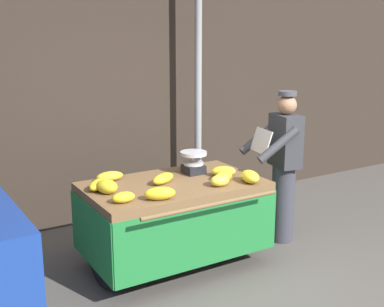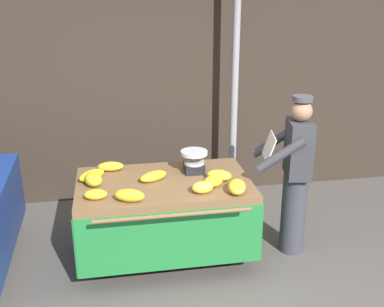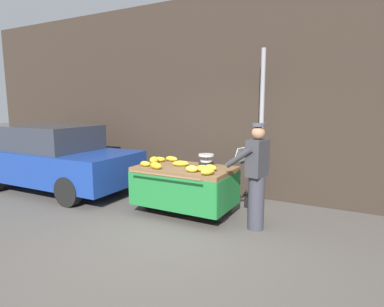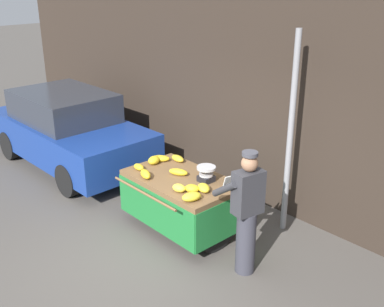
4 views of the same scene
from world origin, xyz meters
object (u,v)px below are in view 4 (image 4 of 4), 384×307
at_px(banana_bunch_1, 178,172).
at_px(banana_bunch_4, 139,167).
at_px(weighing_scale, 206,174).
at_px(banana_bunch_3, 179,188).
at_px(banana_bunch_5, 192,197).
at_px(banana_bunch_0, 204,188).
at_px(banana_bunch_7, 178,158).
at_px(street_pole, 290,136).
at_px(vendor_person, 246,213).
at_px(banana_bunch_6, 160,158).
at_px(banana_cart, 182,192).
at_px(parked_car, 69,130).
at_px(banana_bunch_9, 192,188).
at_px(banana_bunch_2, 145,174).
at_px(banana_bunch_8, 154,160).

relative_size(banana_bunch_1, banana_bunch_4, 1.43).
height_order(weighing_scale, banana_bunch_3, weighing_scale).
bearing_deg(banana_bunch_5, banana_bunch_3, 170.17).
height_order(banana_bunch_0, banana_bunch_7, banana_bunch_0).
distance_m(street_pole, banana_bunch_7, 1.85).
bearing_deg(vendor_person, banana_bunch_6, 173.29).
xyz_separation_m(banana_cart, parked_car, (-3.50, 0.02, 0.10)).
distance_m(banana_cart, banana_bunch_7, 0.70).
bearing_deg(banana_bunch_1, banana_bunch_9, -22.56).
relative_size(banana_bunch_0, banana_bunch_9, 1.22).
relative_size(street_pole, banana_bunch_7, 11.18).
distance_m(street_pole, banana_bunch_2, 2.20).
relative_size(weighing_scale, banana_bunch_6, 0.93).
bearing_deg(banana_bunch_6, banana_bunch_4, -84.51).
distance_m(banana_bunch_3, banana_bunch_7, 1.10).
bearing_deg(parked_car, banana_bunch_6, 2.89).
xyz_separation_m(banana_bunch_4, banana_bunch_8, (-0.03, 0.32, 0.02)).
height_order(banana_bunch_1, banana_bunch_5, banana_bunch_5).
height_order(banana_bunch_5, parked_car, parked_car).
bearing_deg(parked_car, banana_bunch_9, -3.33).
relative_size(banana_bunch_4, banana_bunch_7, 0.77).
height_order(banana_bunch_1, banana_bunch_7, banana_bunch_1).
bearing_deg(banana_bunch_8, banana_cart, -1.70).
bearing_deg(banana_bunch_9, banana_bunch_8, 168.86).
relative_size(banana_bunch_4, banana_bunch_9, 1.02).
distance_m(street_pole, banana_bunch_8, 2.16).
bearing_deg(banana_bunch_8, banana_bunch_6, 97.22).
distance_m(banana_bunch_5, parked_car, 4.17).
distance_m(banana_bunch_5, vendor_person, 0.77).
xyz_separation_m(banana_bunch_0, banana_bunch_5, (0.10, -0.32, 0.01)).
relative_size(banana_bunch_0, banana_bunch_1, 0.83).
bearing_deg(banana_bunch_4, parked_car, 173.55).
relative_size(banana_bunch_4, banana_bunch_6, 0.70).
distance_m(street_pole, banana_bunch_9, 1.63).
xyz_separation_m(street_pole, banana_bunch_1, (-1.13, -1.17, -0.59)).
bearing_deg(banana_cart, banana_bunch_4, -155.89).
bearing_deg(banana_bunch_1, banana_bunch_7, 140.41).
bearing_deg(street_pole, banana_cart, -130.66).
xyz_separation_m(banana_bunch_3, banana_bunch_9, (0.13, 0.12, -0.00)).
relative_size(banana_bunch_1, vendor_person, 0.17).
height_order(banana_bunch_6, banana_bunch_7, banana_bunch_6).
height_order(banana_bunch_4, banana_bunch_7, banana_bunch_7).
height_order(banana_cart, banana_bunch_3, banana_bunch_3).
height_order(banana_bunch_2, banana_bunch_5, banana_bunch_5).
bearing_deg(vendor_person, banana_bunch_7, 166.47).
distance_m(weighing_scale, banana_bunch_1, 0.47).
distance_m(weighing_scale, banana_bunch_8, 1.04).
xyz_separation_m(banana_bunch_0, banana_bunch_6, (-1.26, 0.23, -0.00)).
bearing_deg(banana_cart, weighing_scale, 28.00).
relative_size(weighing_scale, banana_bunch_0, 1.12).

